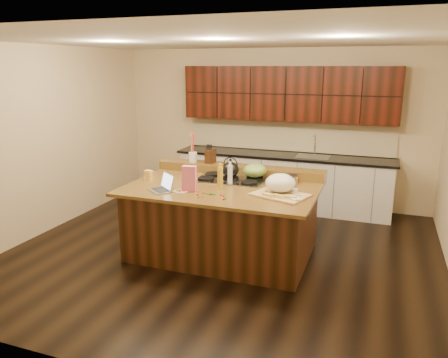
% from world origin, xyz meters
% --- Properties ---
extents(room, '(5.52, 5.02, 2.72)m').
position_xyz_m(room, '(0.00, 0.00, 1.35)').
color(room, black).
rests_on(room, ground).
extents(island, '(2.40, 1.60, 0.92)m').
position_xyz_m(island, '(0.00, 0.00, 0.46)').
color(island, black).
rests_on(island, ground).
extents(back_ledge, '(2.40, 0.30, 0.12)m').
position_xyz_m(back_ledge, '(0.00, 0.70, 0.98)').
color(back_ledge, black).
rests_on(back_ledge, island).
extents(cooktop, '(0.92, 0.52, 0.05)m').
position_xyz_m(cooktop, '(0.00, 0.30, 0.94)').
color(cooktop, gray).
rests_on(cooktop, island).
extents(back_counter, '(3.70, 0.66, 2.40)m').
position_xyz_m(back_counter, '(0.30, 2.23, 0.98)').
color(back_counter, silver).
rests_on(back_counter, ground).
extents(kettle, '(0.26, 0.26, 0.20)m').
position_xyz_m(kettle, '(0.00, 0.30, 1.07)').
color(kettle, black).
rests_on(kettle, cooktop).
extents(green_bowl, '(0.39, 0.39, 0.17)m').
position_xyz_m(green_bowl, '(0.30, 0.43, 1.05)').
color(green_bowl, olive).
rests_on(green_bowl, cooktop).
extents(laptop, '(0.39, 0.38, 0.21)m').
position_xyz_m(laptop, '(-0.61, -0.45, 0.98)').
color(laptop, '#B7B7BC').
rests_on(laptop, island).
extents(oil_bottle, '(0.09, 0.09, 0.27)m').
position_xyz_m(oil_bottle, '(0.01, -0.13, 1.06)').
color(oil_bottle, gold).
rests_on(oil_bottle, island).
extents(vinegar_bottle, '(0.08, 0.08, 0.25)m').
position_xyz_m(vinegar_bottle, '(0.06, 0.11, 1.04)').
color(vinegar_bottle, silver).
rests_on(vinegar_bottle, island).
extents(wooden_tray, '(0.73, 0.62, 0.25)m').
position_xyz_m(wooden_tray, '(0.77, -0.12, 1.03)').
color(wooden_tray, tan).
rests_on(wooden_tray, island).
extents(ramekin_a, '(0.11, 0.11, 0.04)m').
position_xyz_m(ramekin_a, '(1.00, -0.36, 0.94)').
color(ramekin_a, white).
rests_on(ramekin_a, island).
extents(ramekin_b, '(0.10, 0.10, 0.04)m').
position_xyz_m(ramekin_b, '(0.91, 0.02, 0.94)').
color(ramekin_b, white).
rests_on(ramekin_b, island).
extents(ramekin_c, '(0.12, 0.12, 0.04)m').
position_xyz_m(ramekin_c, '(0.68, -0.03, 0.94)').
color(ramekin_c, white).
rests_on(ramekin_c, island).
extents(strainer_bowl, '(0.24, 0.24, 0.09)m').
position_xyz_m(strainer_bowl, '(0.76, 0.43, 0.97)').
color(strainer_bowl, '#996B3F').
rests_on(strainer_bowl, island).
extents(kitchen_timer, '(0.08, 0.08, 0.07)m').
position_xyz_m(kitchen_timer, '(0.63, -0.23, 0.96)').
color(kitchen_timer, silver).
rests_on(kitchen_timer, island).
extents(pink_bag, '(0.18, 0.11, 0.31)m').
position_xyz_m(pink_bag, '(-0.30, -0.35, 1.08)').
color(pink_bag, '#E0698A').
rests_on(pink_bag, island).
extents(candy_plate, '(0.23, 0.23, 0.01)m').
position_xyz_m(candy_plate, '(-0.39, -0.42, 0.93)').
color(candy_plate, white).
rests_on(candy_plate, island).
extents(package_box, '(0.11, 0.08, 0.14)m').
position_xyz_m(package_box, '(-1.03, -0.06, 0.99)').
color(package_box, '#F4C456').
rests_on(package_box, island).
extents(utensil_crock, '(0.16, 0.16, 0.14)m').
position_xyz_m(utensil_crock, '(-0.72, 0.70, 1.11)').
color(utensil_crock, white).
rests_on(utensil_crock, back_ledge).
extents(knife_block, '(0.13, 0.18, 0.20)m').
position_xyz_m(knife_block, '(-0.45, 0.70, 1.14)').
color(knife_block, black).
rests_on(knife_block, back_ledge).
extents(gumdrop_0, '(0.02, 0.02, 0.02)m').
position_xyz_m(gumdrop_0, '(-0.10, -0.40, 0.93)').
color(gumdrop_0, red).
rests_on(gumdrop_0, island).
extents(gumdrop_1, '(0.02, 0.02, 0.02)m').
position_xyz_m(gumdrop_1, '(-0.08, -0.60, 0.93)').
color(gumdrop_1, '#198C26').
rests_on(gumdrop_1, island).
extents(gumdrop_2, '(0.02, 0.02, 0.02)m').
position_xyz_m(gumdrop_2, '(0.13, -0.41, 0.93)').
color(gumdrop_2, red).
rests_on(gumdrop_2, island).
extents(gumdrop_3, '(0.02, 0.02, 0.02)m').
position_xyz_m(gumdrop_3, '(0.22, -0.51, 0.93)').
color(gumdrop_3, '#198C26').
rests_on(gumdrop_3, island).
extents(gumdrop_4, '(0.02, 0.02, 0.02)m').
position_xyz_m(gumdrop_4, '(-0.04, -0.55, 0.93)').
color(gumdrop_4, red).
rests_on(gumdrop_4, island).
extents(gumdrop_5, '(0.02, 0.02, 0.02)m').
position_xyz_m(gumdrop_5, '(0.00, -0.39, 0.93)').
color(gumdrop_5, '#198C26').
rests_on(gumdrop_5, island).
extents(gumdrop_6, '(0.02, 0.02, 0.02)m').
position_xyz_m(gumdrop_6, '(-0.01, -0.41, 0.93)').
color(gumdrop_6, red).
rests_on(gumdrop_6, island).
extents(gumdrop_7, '(0.02, 0.02, 0.02)m').
position_xyz_m(gumdrop_7, '(0.05, -0.40, 0.93)').
color(gumdrop_7, '#198C26').
rests_on(gumdrop_7, island).
extents(gumdrop_8, '(0.02, 0.02, 0.02)m').
position_xyz_m(gumdrop_8, '(0.17, -0.43, 0.93)').
color(gumdrop_8, red).
rests_on(gumdrop_8, island).
extents(gumdrop_9, '(0.02, 0.02, 0.02)m').
position_xyz_m(gumdrop_9, '(-0.00, -0.42, 0.93)').
color(gumdrop_9, '#198C26').
rests_on(gumdrop_9, island).
extents(gumdrop_10, '(0.02, 0.02, 0.02)m').
position_xyz_m(gumdrop_10, '(0.21, -0.56, 0.93)').
color(gumdrop_10, red).
rests_on(gumdrop_10, island).
extents(gumdrop_11, '(0.02, 0.02, 0.02)m').
position_xyz_m(gumdrop_11, '(-0.06, -0.41, 0.93)').
color(gumdrop_11, '#198C26').
rests_on(gumdrop_11, island).
extents(gumdrop_12, '(0.02, 0.02, 0.02)m').
position_xyz_m(gumdrop_12, '(-0.14, -0.48, 0.93)').
color(gumdrop_12, red).
rests_on(gumdrop_12, island).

